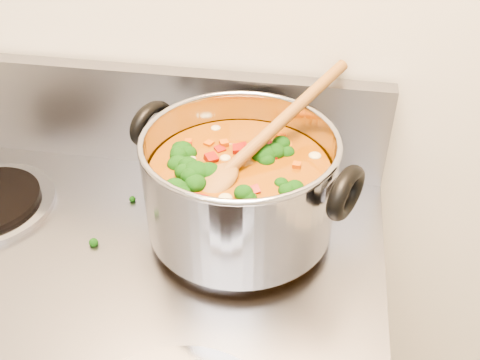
{
  "coord_description": "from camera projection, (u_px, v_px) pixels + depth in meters",
  "views": [
    {
      "loc": [
        0.25,
        0.78,
        1.42
      ],
      "look_at": [
        0.15,
        1.32,
        1.01
      ],
      "focal_mm": 40.0,
      "sensor_mm": 36.0,
      "label": 1
    }
  ],
  "objects": [
    {
      "name": "stockpot",
      "position": [
        240.0,
        185.0,
        0.69
      ],
      "size": [
        0.31,
        0.25,
        0.15
      ],
      "rotation": [
        0.0,
        0.0,
        -0.39
      ],
      "color": "#AEADB6",
      "rests_on": "electric_range"
    },
    {
      "name": "wooden_spoon",
      "position": [
        251.0,
        149.0,
        0.67
      ],
      "size": [
        0.19,
        0.26,
        0.1
      ],
      "rotation": [
        0.0,
        0.0,
        0.97
      ],
      "color": "brown",
      "rests_on": "stockpot"
    },
    {
      "name": "cooktop_crumbs",
      "position": [
        221.0,
        260.0,
        0.69
      ],
      "size": [
        0.38,
        0.08,
        0.01
      ],
      "color": "black",
      "rests_on": "electric_range"
    }
  ]
}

